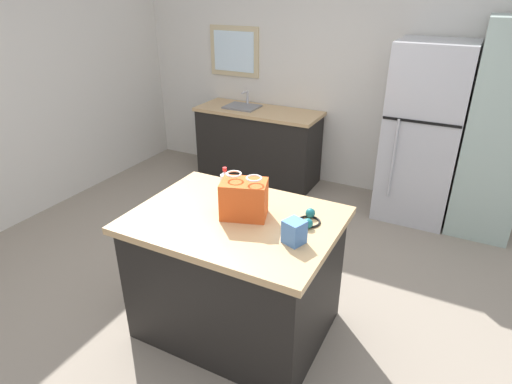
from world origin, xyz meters
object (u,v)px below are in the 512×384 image
at_px(tall_cabinet, 499,133).
at_px(ear_defenders, 309,219).
at_px(kitchen_island, 236,274).
at_px(bottle, 225,182).
at_px(refrigerator, 423,134).
at_px(shopping_bag, 244,199).
at_px(small_box, 294,232).

distance_m(tall_cabinet, ear_defenders, 2.45).
bearing_deg(ear_defenders, kitchen_island, -161.24).
bearing_deg(bottle, kitchen_island, -49.20).
distance_m(refrigerator, shopping_bag, 2.46).
bearing_deg(kitchen_island, ear_defenders, 18.76).
distance_m(bottle, ear_defenders, 0.69).
xyz_separation_m(bottle, ear_defenders, (0.68, -0.11, -0.07)).
height_order(refrigerator, tall_cabinet, tall_cabinet).
bearing_deg(shopping_bag, bottle, 140.84).
distance_m(kitchen_island, ear_defenders, 0.67).
relative_size(shopping_bag, ear_defenders, 1.72).
bearing_deg(shopping_bag, refrigerator, 71.62).
height_order(refrigerator, small_box, refrigerator).
xyz_separation_m(refrigerator, shopping_bag, (-0.78, -2.34, 0.14)).
bearing_deg(refrigerator, tall_cabinet, 0.02).
xyz_separation_m(tall_cabinet, ear_defenders, (-1.03, -2.22, -0.08)).
height_order(refrigerator, bottle, refrigerator).
relative_size(kitchen_island, refrigerator, 0.74).
distance_m(refrigerator, tall_cabinet, 0.67).
distance_m(shopping_bag, bottle, 0.36).
height_order(kitchen_island, ear_defenders, ear_defenders).
bearing_deg(kitchen_island, shopping_bag, 39.55).
relative_size(kitchen_island, bottle, 6.52).
distance_m(kitchen_island, small_box, 0.70).
height_order(shopping_bag, small_box, shopping_bag).
relative_size(tall_cabinet, bottle, 9.98).
bearing_deg(shopping_bag, tall_cabinet, 58.39).
height_order(small_box, ear_defenders, small_box).
xyz_separation_m(tall_cabinet, small_box, (-1.03, -2.48, -0.03)).
xyz_separation_m(shopping_bag, ear_defenders, (0.40, 0.11, -0.10)).
bearing_deg(tall_cabinet, ear_defenders, -114.94).
bearing_deg(small_box, refrigerator, 81.59).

